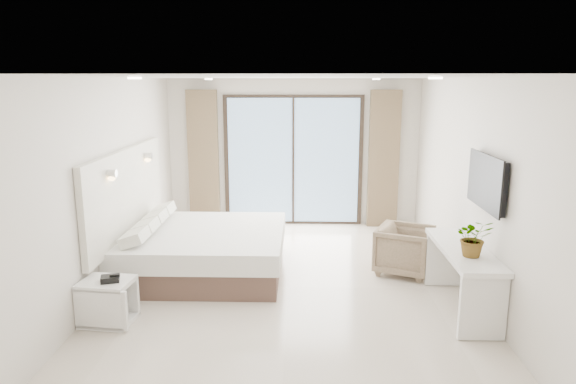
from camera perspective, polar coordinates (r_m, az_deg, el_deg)
name	(u,v)px	position (r m, az deg, el deg)	size (l,w,h in m)	color
ground	(289,287)	(6.87, 0.12, -10.49)	(6.20, 6.20, 0.00)	beige
room_shell	(276,159)	(7.21, -1.30, 3.69)	(4.62, 6.22, 2.72)	silver
bed	(204,250)	(7.36, -9.33, -6.42)	(2.19, 2.08, 0.75)	brown
nightstand	(108,302)	(6.17, -19.40, -11.42)	(0.59, 0.51, 0.50)	white
phone	(110,279)	(6.02, -19.16, -9.09)	(0.19, 0.15, 0.06)	black
console_desk	(463,264)	(6.36, 18.84, -7.63)	(0.51, 1.62, 0.77)	white
plant	(473,242)	(5.98, 19.91, -5.21)	(0.39, 0.43, 0.33)	#33662D
armchair	(405,248)	(7.39, 12.87, -6.05)	(0.72, 0.68, 0.74)	#967862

